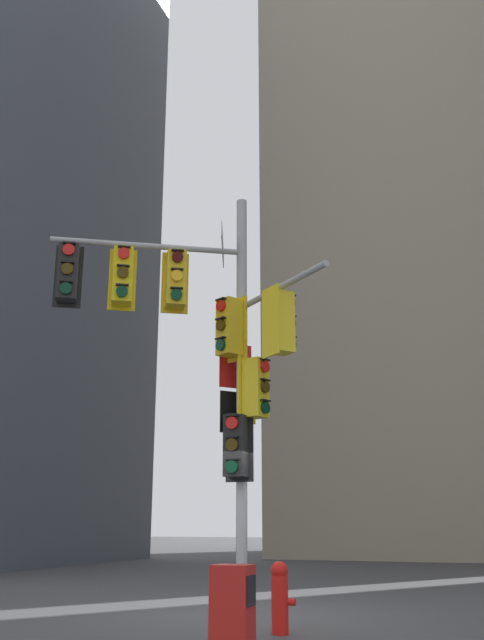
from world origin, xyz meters
TOP-DOWN VIEW (x-y plane):
  - ground at (0.00, 0.00)m, footprint 120.00×120.00m
  - building_mid_block at (1.34, 23.18)m, footprint 13.07×13.07m
  - signal_pole_assembly at (-0.48, -0.52)m, footprint 4.91×2.44m
  - fire_hydrant at (1.19, -1.81)m, footprint 0.33×0.23m
  - newspaper_box at (1.05, -3.18)m, footprint 0.45×0.36m

SIDE VIEW (x-z plane):
  - ground at x=0.00m, z-range 0.00..0.00m
  - newspaper_box at x=1.05m, z-range 0.00..0.92m
  - fire_hydrant at x=1.19m, z-range 0.02..0.92m
  - signal_pole_assembly at x=-0.48m, z-range 0.79..7.94m
  - building_mid_block at x=1.34m, z-range 0.00..32.62m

